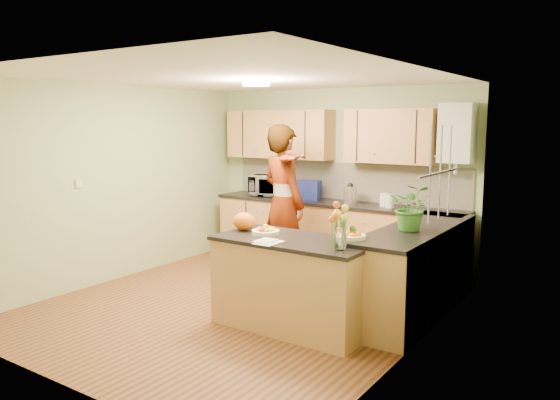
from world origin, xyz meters
The scene contains 28 objects.
floor centered at (0.00, 0.00, 0.00)m, with size 4.50×4.50×0.00m, color #502B17.
ceiling centered at (0.00, 0.00, 2.50)m, with size 4.00×4.50×0.02m, color white.
wall_back centered at (0.00, 2.25, 1.25)m, with size 4.00×0.02×2.50m, color #93AC7A.
wall_front centered at (0.00, -2.25, 1.25)m, with size 4.00×0.02×2.50m, color #93AC7A.
wall_left centered at (-2.00, 0.00, 1.25)m, with size 0.02×4.50×2.50m, color #93AC7A.
wall_right centered at (2.00, 0.00, 1.25)m, with size 0.02×4.50×2.50m, color #93AC7A.
back_counter centered at (0.10, 1.95, 0.47)m, with size 3.64×0.62×0.94m.
right_counter centered at (1.70, 0.85, 0.47)m, with size 0.62×2.24×0.94m.
splashback centered at (0.10, 2.23, 1.20)m, with size 3.60×0.02×0.52m, color beige.
upper_cabinets centered at (-0.18, 2.08, 1.85)m, with size 3.20×0.34×0.70m.
boiler centered at (1.70, 2.09, 1.90)m, with size 0.40×0.30×0.86m.
window_right centered at (1.99, 0.60, 1.55)m, with size 0.01×1.30×1.05m.
light_switch centered at (-1.99, -0.60, 1.30)m, with size 0.02×0.09×0.09m, color silver.
ceiling_lamp centered at (0.00, 0.30, 2.46)m, with size 0.30×0.30×0.07m.
peninsula_island centered at (0.83, -0.20, 0.45)m, with size 1.57×0.81×0.90m.
fruit_dish centered at (0.48, -0.20, 0.94)m, with size 0.28×0.28×0.10m.
orange_bowl centered at (1.38, -0.05, 0.97)m, with size 0.26×0.26×0.15m.
flower_vase centered at (1.43, -0.38, 1.22)m, with size 0.26×0.26×0.48m.
orange_bag centered at (0.16, -0.15, 1.00)m, with size 0.25×0.21×0.19m, color orange.
papers centered at (0.73, -0.50, 0.91)m, with size 0.20×0.27×0.01m, color silver.
violinist centered at (-0.16, 1.08, 1.00)m, with size 0.73×0.48×2.01m, color tan.
violin centered at (0.04, 0.86, 1.61)m, with size 0.67×0.27×0.13m, color #4A1504, non-canonical shape.
microwave centered at (-0.99, 1.95, 1.09)m, with size 0.55×0.37×0.30m, color silver.
blue_box centered at (-0.33, 1.97, 1.07)m, with size 0.33×0.24×0.27m, color navy.
kettle centered at (0.36, 1.91, 1.07)m, with size 0.17×0.17×0.33m.
jar_cream centered at (0.84, 1.94, 1.03)m, with size 0.11×0.11×0.18m, color #FAEAC8.
jar_white centered at (0.94, 1.89, 1.03)m, with size 0.11×0.11×0.17m, color silver.
potted_plant centered at (1.70, 0.63, 1.18)m, with size 0.44×0.38×0.48m, color #367226.
Camera 1 is at (3.65, -4.62, 2.05)m, focal length 35.00 mm.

